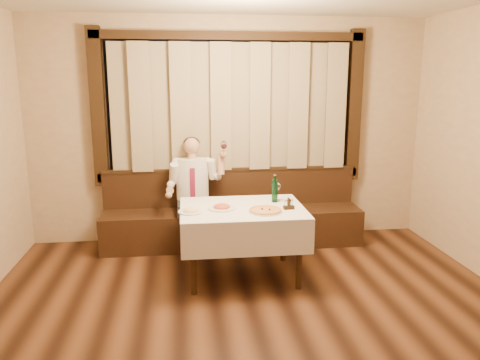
{
  "coord_description": "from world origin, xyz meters",
  "views": [
    {
      "loc": [
        -0.58,
        -2.9,
        2.07
      ],
      "look_at": [
        0.0,
        1.9,
        1.0
      ],
      "focal_mm": 35.0,
      "sensor_mm": 36.0,
      "label": 1
    }
  ],
  "objects": [
    {
      "name": "room",
      "position": [
        -0.0,
        0.97,
        1.5
      ],
      "size": [
        5.01,
        6.01,
        2.81
      ],
      "color": "black",
      "rests_on": "ground"
    },
    {
      "name": "banquette",
      "position": [
        0.0,
        2.72,
        0.31
      ],
      "size": [
        3.2,
        0.61,
        0.94
      ],
      "color": "black",
      "rests_on": "ground"
    },
    {
      "name": "dining_table",
      "position": [
        0.0,
        1.7,
        0.65
      ],
      "size": [
        1.27,
        0.97,
        0.76
      ],
      "color": "black",
      "rests_on": "ground"
    },
    {
      "name": "pizza",
      "position": [
        0.21,
        1.51,
        0.77
      ],
      "size": [
        0.34,
        0.34,
        0.04
      ],
      "rotation": [
        0.0,
        0.0,
        0.22
      ],
      "color": "white",
      "rests_on": "dining_table"
    },
    {
      "name": "pasta_red",
      "position": [
        -0.22,
        1.66,
        0.79
      ],
      "size": [
        0.28,
        0.28,
        0.09
      ],
      "rotation": [
        0.0,
        0.0,
        0.29
      ],
      "color": "white",
      "rests_on": "dining_table"
    },
    {
      "name": "pasta_cream",
      "position": [
        -0.53,
        1.58,
        0.79
      ],
      "size": [
        0.25,
        0.25,
        0.09
      ],
      "rotation": [
        0.0,
        0.0,
        0.02
      ],
      "color": "white",
      "rests_on": "dining_table"
    },
    {
      "name": "green_bottle",
      "position": [
        0.37,
        1.87,
        0.88
      ],
      "size": [
        0.07,
        0.07,
        0.3
      ],
      "rotation": [
        0.0,
        0.0,
        -0.12
      ],
      "color": "#0E421E",
      "rests_on": "dining_table"
    },
    {
      "name": "table_wine_glass",
      "position": [
        0.4,
        1.91,
        0.91
      ],
      "size": [
        0.08,
        0.08,
        0.21
      ],
      "rotation": [
        0.0,
        0.0,
        -0.12
      ],
      "color": "white",
      "rests_on": "dining_table"
    },
    {
      "name": "cruet_caddy",
      "position": [
        0.46,
        1.58,
        0.8
      ],
      "size": [
        0.11,
        0.07,
        0.12
      ],
      "rotation": [
        0.0,
        0.0,
        0.14
      ],
      "color": "black",
      "rests_on": "dining_table"
    },
    {
      "name": "seated_man",
      "position": [
        -0.48,
        2.64,
        0.8
      ],
      "size": [
        0.73,
        0.55,
        1.36
      ],
      "color": "black",
      "rests_on": "ground"
    }
  ]
}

